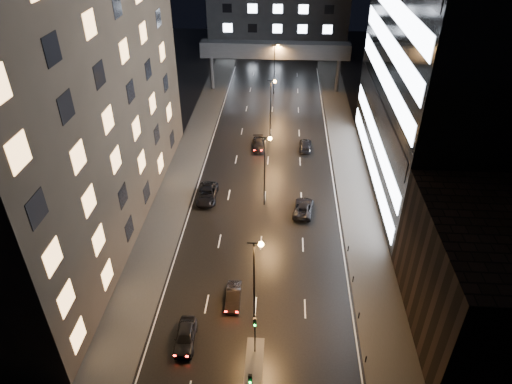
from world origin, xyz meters
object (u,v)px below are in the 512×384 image
car_away_b (233,296)px  car_away_a (185,336)px  car_toward_a (303,208)px  car_toward_b (305,145)px  car_away_c (207,194)px  car_away_d (259,144)px

car_away_b → car_away_a: bearing=-127.5°
car_toward_a → car_away_b: bearing=72.4°
car_away_a → car_toward_a: car_away_a is taller
car_away_b → car_toward_b: 34.66m
car_away_c → car_away_d: 16.29m
car_toward_b → car_away_d: bearing=4.3°
car_away_c → car_toward_b: car_away_c is taller
car_away_c → car_toward_a: size_ratio=1.10×
car_away_a → car_toward_b: 40.85m
car_away_a → car_toward_b: bearing=70.0°
car_away_c → car_away_a: bearing=-87.3°
car_away_c → car_toward_a: 13.22m
car_away_a → car_toward_b: size_ratio=0.96×
car_away_b → car_away_d: size_ratio=0.87×
car_away_b → car_toward_a: 17.70m
car_away_d → car_toward_a: 18.69m
car_toward_b → car_away_c: bearing=50.5°
car_away_b → car_toward_b: size_ratio=0.87×
car_toward_b → car_toward_a: bearing=90.0°
car_toward_a → car_away_d: bearing=-61.0°
car_away_c → car_toward_a: car_away_c is taller
car_away_d → car_away_a: bearing=-102.4°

